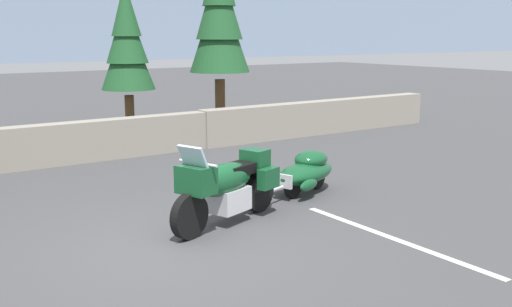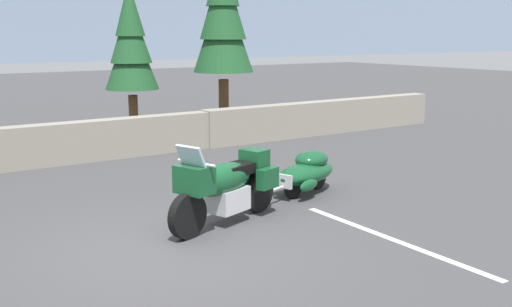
# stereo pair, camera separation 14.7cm
# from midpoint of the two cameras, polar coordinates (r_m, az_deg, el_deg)

# --- Properties ---
(ground_plane) EXTENTS (80.00, 80.00, 0.00)m
(ground_plane) POSITION_cam_midpoint_polar(r_m,az_deg,el_deg) (8.31, -8.87, -8.83)
(ground_plane) COLOR #424244
(stone_guard_wall) EXTENTS (24.00, 0.55, 0.95)m
(stone_guard_wall) POSITION_cam_midpoint_polar(r_m,az_deg,el_deg) (13.86, -18.99, 0.72)
(stone_guard_wall) COLOR gray
(stone_guard_wall) RESTS_ON ground
(touring_motorcycle) EXTENTS (2.23, 1.18, 1.33)m
(touring_motorcycle) POSITION_cam_midpoint_polar(r_m,az_deg,el_deg) (9.02, -3.34, -2.98)
(touring_motorcycle) COLOR black
(touring_motorcycle) RESTS_ON ground
(car_shaped_trailer) EXTENTS (2.20, 1.15, 0.76)m
(car_shaped_trailer) POSITION_cam_midpoint_polar(r_m,az_deg,el_deg) (10.87, 4.41, -1.66)
(car_shaped_trailer) COLOR black
(car_shaped_trailer) RESTS_ON ground
(pine_tree_tall) EXTENTS (1.69, 1.69, 5.50)m
(pine_tree_tall) POSITION_cam_midpoint_polar(r_m,az_deg,el_deg) (17.09, -3.80, 13.30)
(pine_tree_tall) COLOR brown
(pine_tree_tall) RESTS_ON ground
(pine_tree_far_right) EXTENTS (1.44, 1.44, 4.25)m
(pine_tree_far_right) POSITION_cam_midpoint_polar(r_m,az_deg,el_deg) (16.50, -12.50, 10.41)
(pine_tree_far_right) COLOR brown
(pine_tree_far_right) RESTS_ON ground
(parking_stripe_marker) EXTENTS (0.12, 3.60, 0.01)m
(parking_stripe_marker) POSITION_cam_midpoint_polar(r_m,az_deg,el_deg) (8.75, 12.50, -7.91)
(parking_stripe_marker) COLOR silver
(parking_stripe_marker) RESTS_ON ground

